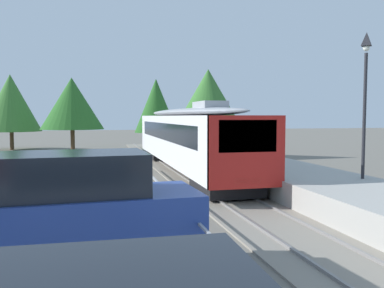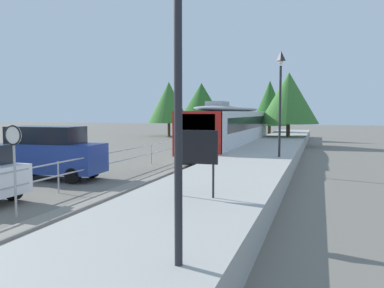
% 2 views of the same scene
% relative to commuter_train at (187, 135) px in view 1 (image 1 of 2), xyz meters
% --- Properties ---
extents(ground_plane, '(160.00, 160.00, 0.00)m').
position_rel_commuter_train_xyz_m(ground_plane, '(-3.00, -6.84, -2.14)').
color(ground_plane, '#6B665B').
extents(track_rails, '(3.20, 60.00, 0.14)m').
position_rel_commuter_train_xyz_m(track_rails, '(0.00, -6.84, -2.11)').
color(track_rails, gray).
rests_on(track_rails, ground).
extents(commuter_train, '(2.82, 18.65, 3.74)m').
position_rel_commuter_train_xyz_m(commuter_train, '(0.00, 0.00, 0.00)').
color(commuter_train, silver).
rests_on(commuter_train, track_rails).
extents(station_platform, '(3.90, 60.00, 0.90)m').
position_rel_commuter_train_xyz_m(station_platform, '(3.25, -6.84, -1.69)').
color(station_platform, '#A8A59E').
rests_on(station_platform, ground).
extents(platform_lamp_mid_platform, '(0.34, 0.34, 5.35)m').
position_rel_commuter_train_xyz_m(platform_lamp_mid_platform, '(4.49, -9.36, 2.48)').
color(platform_lamp_mid_platform, '#232328').
rests_on(platform_lamp_mid_platform, station_platform).
extents(carpark_fence, '(0.06, 36.06, 1.25)m').
position_rel_commuter_train_xyz_m(carpark_fence, '(-3.30, -16.84, -1.24)').
color(carpark_fence, '#9EA0A5').
rests_on(carpark_fence, ground).
extents(parked_van_blue, '(4.99, 2.19, 2.51)m').
position_rel_commuter_train_xyz_m(parked_van_blue, '(-5.68, -14.20, -0.85)').
color(parked_van_blue, navy).
rests_on(parked_van_blue, ground).
extents(tree_behind_carpark, '(5.53, 5.53, 6.86)m').
position_rel_commuter_train_xyz_m(tree_behind_carpark, '(3.59, 8.09, 2.33)').
color(tree_behind_carpark, brown).
rests_on(tree_behind_carpark, ground).
extents(tree_behind_station_far, '(5.48, 5.48, 6.59)m').
position_rel_commuter_train_xyz_m(tree_behind_station_far, '(-6.91, 14.84, 2.18)').
color(tree_behind_station_far, brown).
rests_on(tree_behind_station_far, ground).
extents(tree_distant_left, '(5.51, 5.51, 7.16)m').
position_rel_commuter_train_xyz_m(tree_distant_left, '(-12.68, 19.12, 2.32)').
color(tree_distant_left, brown).
rests_on(tree_distant_left, ground).
extents(tree_distant_centre, '(4.18, 4.18, 6.82)m').
position_rel_commuter_train_xyz_m(tree_distant_centre, '(0.81, 16.58, 2.08)').
color(tree_distant_centre, brown).
rests_on(tree_distant_centre, ground).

